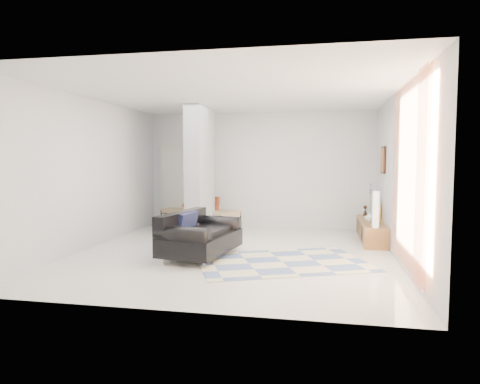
# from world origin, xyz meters

# --- Properties ---
(floor) EXTENTS (6.00, 6.00, 0.00)m
(floor) POSITION_xyz_m (0.00, 0.00, 0.00)
(floor) COLOR white
(floor) RESTS_ON ground
(ceiling) EXTENTS (6.00, 6.00, 0.00)m
(ceiling) POSITION_xyz_m (0.00, 0.00, 2.80)
(ceiling) COLOR white
(ceiling) RESTS_ON wall_back
(wall_back) EXTENTS (6.00, 0.00, 6.00)m
(wall_back) POSITION_xyz_m (0.00, 3.00, 1.40)
(wall_back) COLOR silver
(wall_back) RESTS_ON ground
(wall_front) EXTENTS (6.00, 0.00, 6.00)m
(wall_front) POSITION_xyz_m (0.00, -3.00, 1.40)
(wall_front) COLOR silver
(wall_front) RESTS_ON ground
(wall_left) EXTENTS (0.00, 6.00, 6.00)m
(wall_left) POSITION_xyz_m (-2.75, 0.00, 1.40)
(wall_left) COLOR silver
(wall_left) RESTS_ON ground
(wall_right) EXTENTS (0.00, 6.00, 6.00)m
(wall_right) POSITION_xyz_m (2.75, 0.00, 1.40)
(wall_right) COLOR silver
(wall_right) RESTS_ON ground
(partition_column) EXTENTS (0.35, 1.20, 2.80)m
(partition_column) POSITION_xyz_m (-1.10, 1.60, 1.40)
(partition_column) COLOR #9A9FA1
(partition_column) RESTS_ON floor
(hallway_door) EXTENTS (0.85, 0.06, 2.04)m
(hallway_door) POSITION_xyz_m (-2.10, 2.96, 1.02)
(hallway_door) COLOR silver
(hallway_door) RESTS_ON floor
(curtain) EXTENTS (0.00, 2.55, 2.55)m
(curtain) POSITION_xyz_m (2.67, -1.15, 1.45)
(curtain) COLOR #FF7A43
(curtain) RESTS_ON wall_right
(wall_art) EXTENTS (0.04, 0.45, 0.55)m
(wall_art) POSITION_xyz_m (2.72, 1.70, 1.65)
(wall_art) COLOR #381D0F
(wall_art) RESTS_ON wall_right
(media_console) EXTENTS (0.45, 2.01, 0.80)m
(media_console) POSITION_xyz_m (2.52, 1.70, 0.20)
(media_console) COLOR brown
(media_console) RESTS_ON floor
(loveseat) EXTENTS (1.19, 1.74, 0.76)m
(loveseat) POSITION_xyz_m (-0.57, -0.39, 0.35)
(loveseat) COLOR silver
(loveseat) RESTS_ON floor
(daybed) EXTENTS (2.05, 1.46, 0.77)m
(daybed) POSITION_xyz_m (-1.41, 2.63, 0.41)
(daybed) COLOR black
(daybed) RESTS_ON floor
(area_rug) EXTENTS (3.15, 2.67, 0.01)m
(area_rug) POSITION_xyz_m (0.90, -0.56, 0.01)
(area_rug) COLOR beige
(area_rug) RESTS_ON floor
(cylinder_lamp) EXTENTS (0.12, 0.12, 0.68)m
(cylinder_lamp) POSITION_xyz_m (2.50, 0.83, 0.74)
(cylinder_lamp) COLOR white
(cylinder_lamp) RESTS_ON media_console
(bronze_figurine) EXTENTS (0.13, 0.13, 0.22)m
(bronze_figurine) POSITION_xyz_m (2.47, 2.52, 0.51)
(bronze_figurine) COLOR black
(bronze_figurine) RESTS_ON media_console
(vase) EXTENTS (0.20, 0.20, 0.21)m
(vase) POSITION_xyz_m (2.47, 1.54, 0.51)
(vase) COLOR silver
(vase) RESTS_ON media_console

